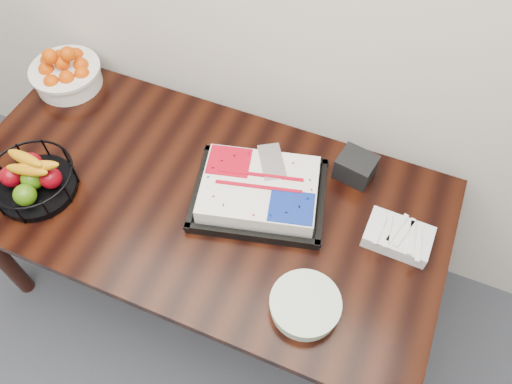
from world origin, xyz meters
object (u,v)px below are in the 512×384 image
at_px(table, 200,208).
at_px(napkin_box, 356,167).
at_px(fruit_basket, 32,179).
at_px(cake_tray, 259,191).
at_px(plate_stack, 305,305).
at_px(tangerine_bowl, 65,70).

distance_m(table, napkin_box, 0.60).
bearing_deg(fruit_basket, cake_tray, 20.02).
xyz_separation_m(cake_tray, napkin_box, (0.29, 0.24, 0.00)).
bearing_deg(fruit_basket, table, 20.02).
height_order(plate_stack, napkin_box, napkin_box).
xyz_separation_m(table, cake_tray, (0.21, 0.08, 0.13)).
xyz_separation_m(fruit_basket, plate_stack, (1.06, -0.06, -0.04)).
xyz_separation_m(cake_tray, plate_stack, (0.29, -0.33, -0.02)).
relative_size(fruit_basket, plate_stack, 1.37).
distance_m(plate_stack, napkin_box, 0.57).
xyz_separation_m(tangerine_bowl, napkin_box, (1.27, 0.00, -0.03)).
height_order(fruit_basket, napkin_box, fruit_basket).
bearing_deg(tangerine_bowl, table, -22.06).
xyz_separation_m(cake_tray, fruit_basket, (-0.76, -0.28, 0.02)).
bearing_deg(tangerine_bowl, napkin_box, 0.09).
bearing_deg(tangerine_bowl, cake_tray, -13.43).
bearing_deg(napkin_box, fruit_basket, -153.94).
height_order(table, tangerine_bowl, tangerine_bowl).
bearing_deg(table, tangerine_bowl, 157.94).
bearing_deg(table, cake_tray, 20.03).
bearing_deg(cake_tray, fruit_basket, -159.98).
bearing_deg(plate_stack, fruit_basket, 176.99).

